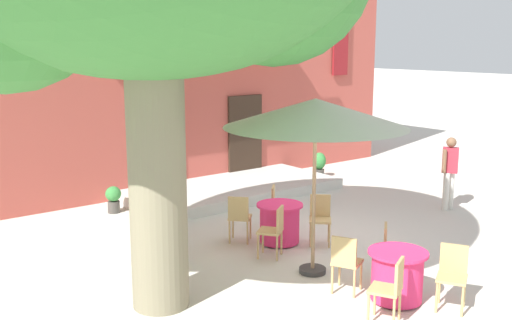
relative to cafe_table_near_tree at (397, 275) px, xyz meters
name	(u,v)px	position (x,y,z in m)	size (l,w,h in m)	color
ground_plane	(312,240)	(0.88, 2.72, -0.39)	(120.00, 120.00, 0.00)	beige
building_facade	(164,41)	(1.72, 9.71, 3.36)	(13.00, 5.09, 7.50)	#B24C42
entrance_step_platform	(232,189)	(1.72, 6.51, -0.27)	(5.30, 2.44, 0.25)	silver
cafe_table_near_tree	(397,275)	(0.00, 0.00, 0.00)	(0.86, 0.86, 0.76)	#E52D66
cafe_chair_near_tree_0	(391,286)	(-0.64, -0.40, 0.14)	(0.54, 0.54, 0.91)	tan
cafe_chair_near_tree_1	(452,272)	(0.43, -0.62, 0.14)	(0.54, 0.54, 0.91)	tan
cafe_chair_near_tree_2	(392,249)	(0.53, 0.54, 0.14)	(0.56, 0.56, 0.91)	tan
cafe_chair_near_tree_3	(346,260)	(-0.40, 0.64, 0.14)	(0.54, 0.54, 0.91)	tan
cafe_table_middle	(280,223)	(0.30, 2.99, 0.00)	(0.86, 0.86, 0.76)	#E52D66
cafe_chair_middle_0	(320,216)	(0.90, 2.54, 0.14)	(0.57, 0.57, 0.91)	tan
cafe_chair_middle_1	(278,205)	(0.76, 3.58, 0.14)	(0.57, 0.57, 0.91)	tan
cafe_chair_middle_2	(239,215)	(-0.27, 3.48, 0.14)	(0.57, 0.57, 0.91)	tan
cafe_chair_middle_3	(274,228)	(-0.26, 2.48, 0.14)	(0.56, 0.56, 0.91)	tan
cafe_umbrella	(316,114)	(-0.21, 1.54, 2.22)	(2.90, 2.90, 2.85)	#997A56
ground_planter_left	(113,198)	(-1.28, 6.80, -0.06)	(0.34, 0.34, 0.59)	#47423D
ground_planter_right	(319,164)	(4.71, 6.53, 0.00)	(0.36, 0.36, 0.71)	#47423D
pedestrian_near_entrance	(450,169)	(4.77, 2.43, 0.54)	(0.53, 0.40, 1.64)	silver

